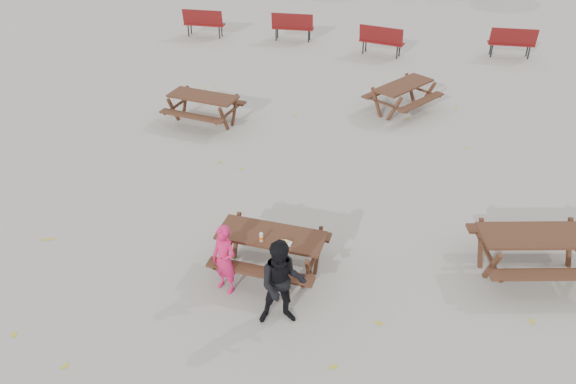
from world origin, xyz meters
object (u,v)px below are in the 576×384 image
(soda_bottle, at_px, (261,237))
(adult, at_px, (282,284))
(main_picnic_table, at_px, (271,243))
(picnic_table_north, at_px, (204,109))
(food_tray, at_px, (286,243))
(picnic_table_east, at_px, (532,253))
(child, at_px, (224,259))
(picnic_table_far, at_px, (403,98))

(soda_bottle, distance_m, adult, 1.08)
(main_picnic_table, bearing_deg, picnic_table_north, 124.43)
(food_tray, xyz_separation_m, picnic_table_east, (3.96, 1.41, -0.39))
(food_tray, relative_size, soda_bottle, 1.06)
(soda_bottle, height_order, child, child)
(main_picnic_table, relative_size, adult, 1.19)
(main_picnic_table, relative_size, soda_bottle, 10.59)
(soda_bottle, bearing_deg, adult, -54.34)
(picnic_table_north, bearing_deg, food_tray, -48.29)
(picnic_table_far, bearing_deg, main_picnic_table, -160.09)
(child, relative_size, adult, 0.84)
(picnic_table_east, bearing_deg, main_picnic_table, 178.81)
(main_picnic_table, bearing_deg, picnic_table_far, 79.55)
(soda_bottle, distance_m, picnic_table_far, 7.73)
(food_tray, relative_size, picnic_table_east, 0.10)
(picnic_table_north, bearing_deg, adult, -51.07)
(child, distance_m, picnic_table_far, 8.27)
(child, height_order, picnic_table_east, child)
(soda_bottle, relative_size, adult, 0.11)
(main_picnic_table, height_order, picnic_table_north, main_picnic_table)
(food_tray, xyz_separation_m, adult, (0.21, -0.91, -0.04))
(picnic_table_north, bearing_deg, picnic_table_east, -20.66)
(adult, bearing_deg, main_picnic_table, 96.04)
(main_picnic_table, height_order, soda_bottle, soda_bottle)
(main_picnic_table, relative_size, picnic_table_east, 0.96)
(child, bearing_deg, food_tray, 48.11)
(picnic_table_north, bearing_deg, main_picnic_table, -49.68)
(soda_bottle, relative_size, picnic_table_far, 0.10)
(main_picnic_table, bearing_deg, adult, -64.09)
(adult, distance_m, picnic_table_east, 4.42)
(picnic_table_north, bearing_deg, soda_bottle, -51.52)
(main_picnic_table, bearing_deg, soda_bottle, -113.31)
(soda_bottle, xyz_separation_m, child, (-0.48, -0.46, -0.22))
(picnic_table_north, bearing_deg, child, -57.27)
(picnic_table_north, bearing_deg, picnic_table_far, 30.68)
(main_picnic_table, xyz_separation_m, picnic_table_north, (-3.51, 5.11, -0.20))
(child, xyz_separation_m, picnic_table_north, (-2.93, 5.79, -0.25))
(picnic_table_far, bearing_deg, adult, -155.21)
(main_picnic_table, bearing_deg, picnic_table_east, 15.99)
(adult, bearing_deg, picnic_table_north, 103.16)
(soda_bottle, bearing_deg, picnic_table_far, 79.15)
(soda_bottle, xyz_separation_m, picnic_table_north, (-3.41, 5.34, -0.46))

